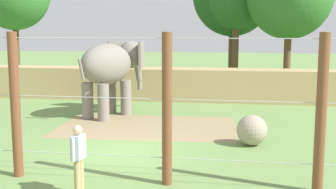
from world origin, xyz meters
name	(u,v)px	position (x,y,z in m)	size (l,w,h in m)	color
ground_plane	(119,152)	(0.00, 0.00, 0.00)	(120.00, 120.00, 0.00)	#6B8E4C
dirt_patch	(147,127)	(0.15, 3.71, 0.00)	(6.98, 4.43, 0.01)	#937F5B
embankment_wall	(169,84)	(0.00, 10.55, 0.86)	(36.00, 1.80, 1.72)	tan
elephant	(111,67)	(-1.87, 5.77, 2.18)	(2.73, 4.19, 3.29)	gray
enrichment_ball	(252,130)	(4.16, 1.50, 0.51)	(1.02, 1.02, 1.02)	gray
cable_fence	(90,107)	(-0.02, -2.59, 1.89)	(12.12, 0.25, 3.77)	brown
zookeeper	(78,157)	(0.05, -3.64, 0.93)	(0.27, 0.59, 1.67)	tan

